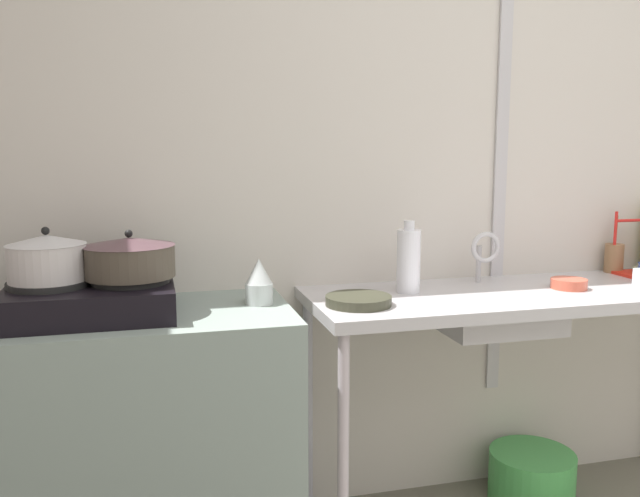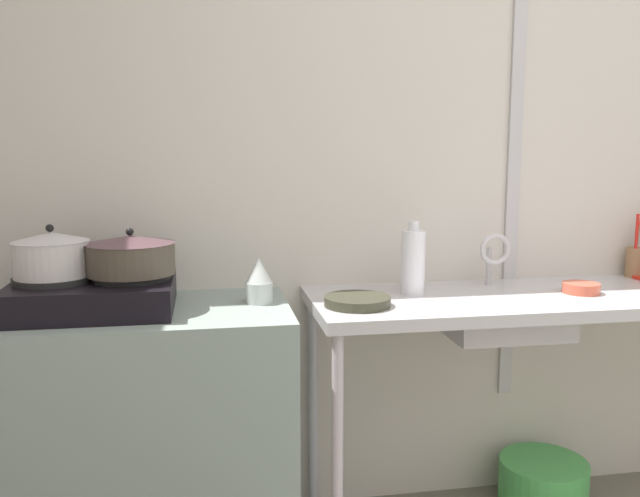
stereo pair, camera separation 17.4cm
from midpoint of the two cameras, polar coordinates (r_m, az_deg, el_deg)
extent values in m
cube|color=beige|center=(2.71, 19.14, 7.46)|extent=(5.23, 0.10, 2.65)
cube|color=#B7B3B7|center=(2.63, 18.52, 10.36)|extent=(0.05, 0.01, 2.12)
cube|color=gray|center=(2.27, -16.47, -15.86)|extent=(1.22, 0.54, 0.86)
cube|color=#B7B3B7|center=(2.46, 20.75, -4.11)|extent=(1.64, 0.54, 0.04)
cylinder|color=#BCAFB8|center=(2.11, 3.99, -18.08)|extent=(0.04, 0.04, 0.82)
cylinder|color=#B0ACBA|center=(2.52, 1.42, -13.53)|extent=(0.04, 0.04, 0.82)
cube|color=black|center=(2.12, -16.89, -3.99)|extent=(0.49, 0.39, 0.10)
cylinder|color=black|center=(2.13, -20.07, -2.54)|extent=(0.24, 0.24, 0.02)
cylinder|color=black|center=(2.10, -13.80, -2.41)|extent=(0.24, 0.24, 0.02)
cylinder|color=silver|center=(2.12, -20.16, -0.86)|extent=(0.22, 0.22, 0.11)
cone|color=silver|center=(2.11, -20.25, 0.97)|extent=(0.23, 0.23, 0.03)
sphere|color=black|center=(2.10, -20.29, 1.66)|extent=(0.02, 0.02, 0.02)
cylinder|color=#483F34|center=(2.09, -13.85, -0.87)|extent=(0.27, 0.27, 0.10)
cone|color=#52373F|center=(2.08, -13.91, 0.77)|extent=(0.27, 0.27, 0.02)
sphere|color=black|center=(2.08, -13.93, 1.42)|extent=(0.02, 0.02, 0.02)
cylinder|color=silver|center=(2.15, -3.01, -3.85)|extent=(0.09, 0.09, 0.07)
cone|color=silver|center=(2.13, -3.02, -1.90)|extent=(0.09, 0.09, 0.08)
cube|color=#B7B3B7|center=(2.38, 17.61, -5.52)|extent=(0.40, 0.31, 0.13)
cylinder|color=#B7B3B7|center=(2.53, 16.37, -1.49)|extent=(0.02, 0.02, 0.14)
torus|color=#B7B3B7|center=(2.47, 16.94, -0.08)|extent=(0.12, 0.02, 0.12)
cylinder|color=#363627|center=(2.12, 5.63, -4.60)|extent=(0.21, 0.21, 0.03)
cylinder|color=red|center=(2.86, 27.34, 0.17)|extent=(0.01, 0.01, 0.25)
cylinder|color=#C8553E|center=(2.50, 23.61, -3.18)|extent=(0.13, 0.13, 0.04)
cylinder|color=white|center=(2.30, 10.23, -1.20)|extent=(0.08, 0.08, 0.22)
cylinder|color=white|center=(2.29, 10.31, 1.93)|extent=(0.04, 0.04, 0.03)
cylinder|color=#8F6643|center=(2.90, 27.30, -1.09)|extent=(0.07, 0.07, 0.12)
cylinder|color=olive|center=(2.89, 27.40, 0.39)|extent=(0.05, 0.05, 0.19)
cylinder|color=green|center=(2.80, 20.59, -18.73)|extent=(0.33, 0.33, 0.19)
camera|label=1|loc=(0.09, -87.67, 0.35)|focal=36.83mm
camera|label=2|loc=(0.09, 92.33, -0.35)|focal=36.83mm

